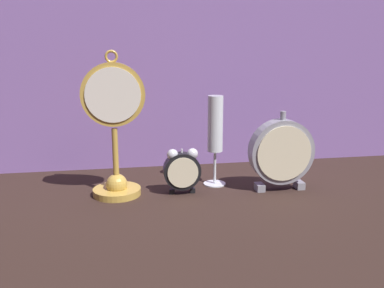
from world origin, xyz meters
name	(u,v)px	position (x,y,z in m)	size (l,w,h in m)	color
ground_plane	(198,203)	(0.00, 0.00, 0.00)	(4.00, 4.00, 0.00)	black
fabric_backdrop_drape	(177,59)	(0.00, 0.33, 0.32)	(1.48, 0.01, 0.63)	#8460A8
pocket_watch_on_stand	(115,137)	(-0.18, 0.09, 0.14)	(0.15, 0.12, 0.34)	gold
alarm_clock_twin_bell	(182,169)	(-0.03, 0.07, 0.06)	(0.09, 0.03, 0.11)	black
mantel_clock_silver	(281,152)	(0.22, 0.06, 0.10)	(0.16, 0.04, 0.20)	gray
champagne_flute	(215,131)	(0.07, 0.13, 0.14)	(0.06, 0.06, 0.23)	silver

